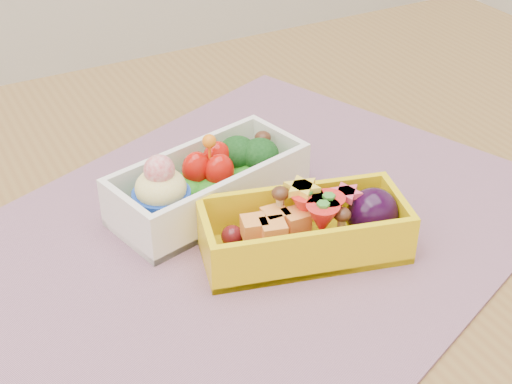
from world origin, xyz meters
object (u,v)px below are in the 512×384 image
bento_yellow (309,228)px  placemat (251,232)px  table (263,286)px  bento_white (208,183)px

bento_yellow → placemat: bearing=135.0°
table → bento_white: 0.14m
placemat → bento_white: (-0.02, 0.05, 0.03)m
placemat → bento_white: size_ratio=2.68×
bento_white → bento_yellow: bearing=-79.4°
table → bento_yellow: size_ratio=6.28×
table → placemat: size_ratio=2.21×
bento_white → bento_yellow: (0.05, -0.10, -0.00)m
placemat → table: bearing=45.2°
table → placemat: placemat is taller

